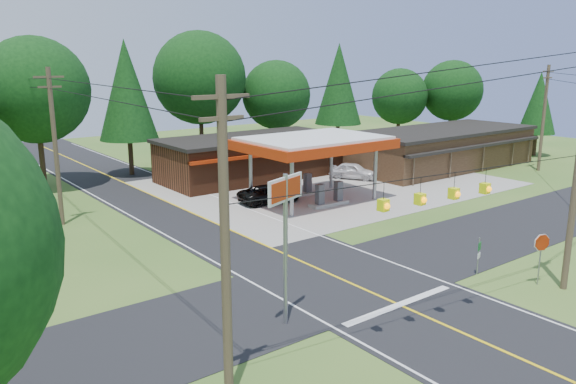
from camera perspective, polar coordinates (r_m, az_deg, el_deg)
ground at (r=27.63m, az=5.59°, el=-8.90°), size 120.00×120.00×0.00m
main_highway at (r=27.63m, az=5.59°, el=-8.88°), size 8.00×120.00×0.02m
cross_road at (r=27.63m, az=5.59°, el=-8.87°), size 70.00×7.00×0.02m
lane_center_yellow at (r=27.62m, az=5.59°, el=-8.85°), size 0.15×110.00×0.00m
gas_canopy at (r=41.76m, az=2.64°, el=4.80°), size 10.60×7.40×4.88m
convenience_store at (r=50.63m, az=-3.80°, el=3.57°), size 16.40×7.55×3.80m
strip_building at (r=57.85m, az=15.29°, el=4.34°), size 20.40×8.75×3.80m
utility_pole_near_left at (r=16.66m, az=-6.41°, el=-4.97°), size 1.80×0.30×10.00m
utility_pole_far_left at (r=38.21m, az=-22.57°, el=4.43°), size 1.80×0.30×10.00m
utility_pole_far_right at (r=58.74m, az=24.54°, el=6.99°), size 1.80×0.30×10.00m
utility_pole_north at (r=55.05m, az=-25.72°, el=6.06°), size 0.30×0.30×9.50m
overhead_beacons at (r=21.25m, az=15.03°, el=1.46°), size 17.04×2.04×1.03m
treeline_backdrop at (r=46.52m, az=-14.20°, el=9.27°), size 70.27×51.59×13.30m
suv_car at (r=41.81m, az=-1.87°, el=-0.22°), size 5.31×5.31×1.33m
sedan_car at (r=50.58m, az=6.65°, el=2.13°), size 5.79×5.79×1.45m
big_stop_sign at (r=21.65m, az=-0.25°, el=-2.47°), size 2.18×0.88×6.18m
octagonal_stop_sign at (r=28.90m, az=24.36°, el=-5.08°), size 0.82×0.36×2.53m
route_sign_post at (r=29.33m, az=18.81°, el=-5.88°), size 0.38×0.15×1.93m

